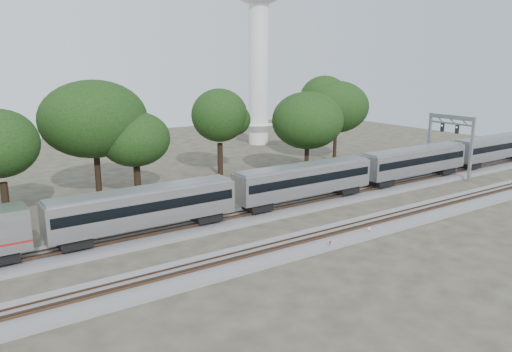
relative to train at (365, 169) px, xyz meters
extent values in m
plane|color=#383328|center=(-20.90, -6.00, -3.36)|extent=(160.00, 160.00, 0.00)
cube|color=slate|center=(-20.90, 0.00, -3.16)|extent=(160.00, 5.00, 0.40)
cube|color=brown|center=(-20.90, -0.72, -2.71)|extent=(160.00, 0.08, 0.15)
cube|color=brown|center=(-20.90, 0.72, -2.71)|extent=(160.00, 0.08, 0.15)
cube|color=slate|center=(-20.90, -10.00, -3.16)|extent=(160.00, 5.00, 0.40)
cube|color=brown|center=(-20.90, -10.72, -2.71)|extent=(160.00, 0.08, 0.15)
cube|color=brown|center=(-20.90, -9.28, -2.71)|extent=(160.00, 0.08, 0.15)
cube|color=black|center=(-42.80, 0.00, -2.16)|extent=(2.76, 2.34, 0.96)
cube|color=silver|center=(-30.04, 0.00, -0.08)|extent=(18.50, 3.19, 3.19)
cube|color=black|center=(-30.04, 0.00, 0.24)|extent=(17.86, 3.24, 0.96)
cube|color=gray|center=(-30.04, 0.00, 1.57)|extent=(18.07, 2.55, 0.37)
cube|color=black|center=(-36.74, 0.00, -2.16)|extent=(2.76, 2.34, 0.96)
cube|color=black|center=(-23.34, 0.00, -2.16)|extent=(2.76, 2.34, 0.96)
cube|color=silver|center=(-10.10, 0.00, -0.08)|extent=(18.50, 3.19, 3.19)
cube|color=black|center=(-10.10, 0.00, 0.24)|extent=(17.86, 3.24, 0.96)
cube|color=gray|center=(-10.10, 0.00, 1.57)|extent=(18.07, 2.55, 0.37)
cube|color=black|center=(-16.80, 0.00, -2.16)|extent=(2.76, 2.34, 0.96)
cube|color=black|center=(-3.41, 0.00, -2.16)|extent=(2.76, 2.34, 0.96)
cube|color=silver|center=(9.83, 0.00, -0.08)|extent=(18.50, 3.19, 3.19)
cube|color=black|center=(9.83, 0.00, 0.24)|extent=(17.86, 3.24, 0.96)
cube|color=gray|center=(9.83, 0.00, 1.57)|extent=(18.07, 2.55, 0.37)
cube|color=black|center=(3.13, 0.00, -2.16)|extent=(2.76, 2.34, 0.96)
cube|color=black|center=(16.53, 0.00, -2.16)|extent=(2.76, 2.34, 0.96)
cube|color=silver|center=(29.77, 0.00, -0.08)|extent=(18.50, 3.19, 3.19)
cube|color=black|center=(29.77, 0.00, 0.24)|extent=(17.86, 3.24, 0.96)
cube|color=gray|center=(29.77, 0.00, 1.57)|extent=(18.07, 2.55, 0.37)
cube|color=black|center=(23.07, 0.00, -2.16)|extent=(2.76, 2.34, 0.96)
cylinder|color=#512D19|center=(-17.12, -12.24, -2.97)|extent=(0.05, 0.05, 0.79)
cylinder|color=red|center=(-17.12, -12.24, -2.62)|extent=(0.28, 0.08, 0.28)
cylinder|color=#512D19|center=(-11.37, -11.67, -2.96)|extent=(0.05, 0.05, 0.81)
cylinder|color=silver|center=(-11.37, -11.67, -2.60)|extent=(0.29, 0.08, 0.29)
cube|color=#512D19|center=(-14.74, -11.87, -3.21)|extent=(0.52, 0.34, 0.30)
cylinder|color=silver|center=(11.17, 40.58, 10.74)|extent=(4.03, 4.03, 28.20)
cone|color=silver|center=(11.17, 40.58, -1.35)|extent=(6.45, 6.45, 4.03)
cube|color=gray|center=(17.56, -3.58, 1.24)|extent=(0.36, 0.36, 9.21)
cube|color=gray|center=(17.56, 3.58, 1.24)|extent=(0.36, 0.36, 9.21)
cube|color=gray|center=(17.56, 0.00, 5.54)|extent=(0.41, 7.57, 0.61)
cube|color=gray|center=(17.56, 0.00, 4.62)|extent=(0.26, 7.57, 0.26)
cube|color=black|center=(17.25, -1.23, 3.90)|extent=(0.26, 0.51, 1.23)
cube|color=black|center=(17.25, 1.23, 3.90)|extent=(0.26, 0.51, 1.23)
cylinder|color=black|center=(-40.54, 11.77, -0.99)|extent=(0.70, 0.70, 4.74)
cylinder|color=black|center=(-29.50, 16.33, -0.64)|extent=(0.70, 0.70, 5.45)
ellipsoid|color=black|center=(-29.50, 16.33, 6.76)|extent=(10.28, 10.28, 8.74)
cylinder|color=black|center=(-25.22, 14.38, -1.32)|extent=(0.70, 0.70, 4.08)
ellipsoid|color=black|center=(-25.22, 14.38, 4.22)|extent=(7.70, 7.70, 6.54)
cylinder|color=black|center=(-10.06, 19.89, -0.92)|extent=(0.70, 0.70, 4.89)
ellipsoid|color=black|center=(-10.06, 19.89, 5.71)|extent=(9.22, 9.22, 7.83)
cylinder|color=black|center=(-0.54, 11.05, -1.06)|extent=(0.70, 0.70, 4.61)
ellipsoid|color=black|center=(-0.54, 11.05, 5.19)|extent=(8.69, 8.69, 7.38)
cylinder|color=black|center=(11.16, 17.63, -0.83)|extent=(0.70, 0.70, 5.06)
ellipsoid|color=black|center=(11.16, 17.63, 6.03)|extent=(9.54, 9.54, 8.11)
camera|label=1|loc=(-46.98, -44.13, 13.72)|focal=35.00mm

